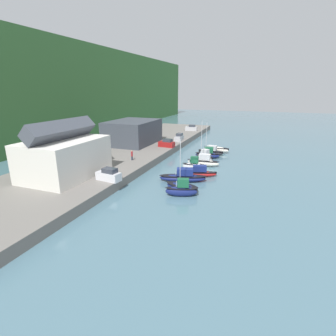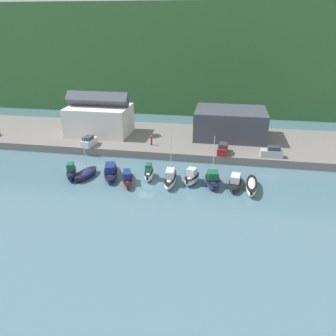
% 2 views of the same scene
% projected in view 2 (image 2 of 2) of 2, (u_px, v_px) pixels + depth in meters
% --- Properties ---
extents(ground_plane, '(320.00, 320.00, 0.00)m').
position_uv_depth(ground_plane, '(146.00, 182.00, 57.50)').
color(ground_plane, slate).
extents(hillside_backdrop, '(240.00, 78.49, 30.98)m').
position_uv_depth(hillside_backdrop, '(195.00, 51.00, 127.21)').
color(hillside_backdrop, '#386633').
rests_on(hillside_backdrop, ground_plane).
extents(quay_promenade, '(117.12, 21.05, 1.64)m').
position_uv_depth(quay_promenade, '(166.00, 140.00, 75.77)').
color(quay_promenade, slate).
rests_on(quay_promenade, ground_plane).
extents(harbor_clubhouse, '(14.28, 9.75, 9.91)m').
position_uv_depth(harbor_clubhouse, '(99.00, 118.00, 75.85)').
color(harbor_clubhouse, silver).
rests_on(harbor_clubhouse, quay_promenade).
extents(yacht_club_building, '(15.60, 11.36, 6.34)m').
position_uv_depth(yacht_club_building, '(230.00, 123.00, 73.78)').
color(yacht_club_building, '#3D424C').
rests_on(yacht_club_building, quay_promenade).
extents(moored_boat_0, '(3.01, 5.40, 2.92)m').
position_uv_depth(moored_boat_0, '(71.00, 172.00, 58.65)').
color(moored_boat_0, navy).
rests_on(moored_boat_0, ground_plane).
extents(moored_boat_1, '(3.71, 6.34, 8.73)m').
position_uv_depth(moored_boat_1, '(86.00, 174.00, 59.08)').
color(moored_boat_1, navy).
rests_on(moored_boat_1, ground_plane).
extents(moored_boat_2, '(4.76, 8.95, 2.49)m').
position_uv_depth(moored_boat_2, '(111.00, 172.00, 59.39)').
color(moored_boat_2, navy).
rests_on(moored_boat_2, ground_plane).
extents(moored_boat_3, '(3.94, 7.66, 2.25)m').
position_uv_depth(moored_boat_3, '(127.00, 178.00, 57.14)').
color(moored_boat_3, red).
rests_on(moored_boat_3, ground_plane).
extents(moored_boat_4, '(1.92, 4.69, 3.01)m').
position_uv_depth(moored_boat_4, '(149.00, 173.00, 58.18)').
color(moored_boat_4, silver).
rests_on(moored_boat_4, ground_plane).
extents(moored_boat_5, '(2.06, 7.19, 9.89)m').
position_uv_depth(moored_boat_5, '(170.00, 178.00, 56.59)').
color(moored_boat_5, white).
rests_on(moored_boat_5, ground_plane).
extents(moored_boat_6, '(3.24, 4.74, 2.96)m').
position_uv_depth(moored_boat_6, '(192.00, 178.00, 56.54)').
color(moored_boat_6, white).
rests_on(moored_boat_6, ground_plane).
extents(moored_boat_7, '(3.28, 6.28, 8.76)m').
position_uv_depth(moored_boat_7, '(213.00, 180.00, 56.02)').
color(moored_boat_7, navy).
rests_on(moored_boat_7, ground_plane).
extents(moored_boat_8, '(2.87, 7.02, 2.39)m').
position_uv_depth(moored_boat_8, '(235.00, 182.00, 55.50)').
color(moored_boat_8, black).
rests_on(moored_boat_8, ground_plane).
extents(moored_boat_9, '(2.32, 7.00, 1.63)m').
position_uv_depth(moored_boat_9, '(251.00, 186.00, 54.26)').
color(moored_boat_9, white).
rests_on(moored_boat_9, ground_plane).
extents(parked_car_0, '(4.25, 1.92, 2.16)m').
position_uv_depth(parked_car_0, '(272.00, 152.00, 63.62)').
color(parked_car_0, '#B7B7BC').
rests_on(parked_car_0, quay_promenade).
extents(parked_car_2, '(2.29, 4.39, 2.16)m').
position_uv_depth(parked_car_2, '(89.00, 141.00, 69.40)').
color(parked_car_2, silver).
rests_on(parked_car_2, quay_promenade).
extents(parked_car_3, '(2.20, 4.36, 2.16)m').
position_uv_depth(parked_car_3, '(223.00, 149.00, 65.37)').
color(parked_car_3, maroon).
rests_on(parked_car_3, quay_promenade).
extents(person_on_quay, '(0.40, 0.40, 2.14)m').
position_uv_depth(person_on_quay, '(151.00, 140.00, 69.66)').
color(person_on_quay, '#232838').
rests_on(person_on_quay, quay_promenade).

